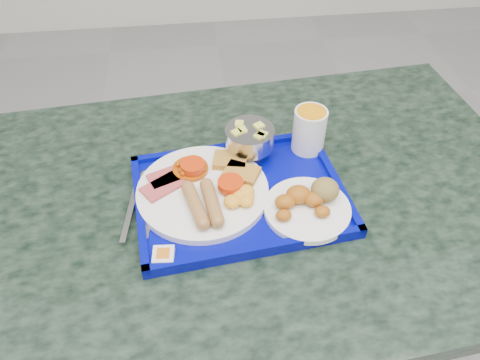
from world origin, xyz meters
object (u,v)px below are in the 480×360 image
object	(u,v)px
table	(257,248)
juice_cup	(309,129)
tray	(240,196)
main_plate	(207,189)
fruit_bowl	(250,138)
bread_plate	(309,203)

from	to	relation	value
table	juice_cup	xyz separation A→B (m)	(0.12, 0.11, 0.26)
tray	main_plate	world-z (taller)	main_plate
table	tray	size ratio (longest dim) A/B	2.83
fruit_bowl	tray	bearing A→B (deg)	-106.77
table	fruit_bowl	bearing A→B (deg)	93.80
tray	bread_plate	distance (m)	0.14
tray	main_plate	distance (m)	0.07
table	main_plate	distance (m)	0.24
main_plate	fruit_bowl	distance (m)	0.15
main_plate	table	bearing A→B (deg)	4.19
main_plate	bread_plate	bearing A→B (deg)	-18.88
tray	bread_plate	xyz separation A→B (m)	(0.13, -0.06, 0.02)
bread_plate	juice_cup	bearing A→B (deg)	77.66
main_plate	juice_cup	world-z (taller)	juice_cup
table	fruit_bowl	distance (m)	0.27
table	juice_cup	size ratio (longest dim) A/B	12.61
main_plate	tray	bearing A→B (deg)	-8.56
fruit_bowl	bread_plate	bearing A→B (deg)	-62.13
juice_cup	main_plate	bearing A→B (deg)	-153.57
bread_plate	fruit_bowl	size ratio (longest dim) A/B	1.60
tray	juice_cup	distance (m)	0.22
fruit_bowl	juice_cup	xyz separation A→B (m)	(0.13, 0.01, 0.01)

